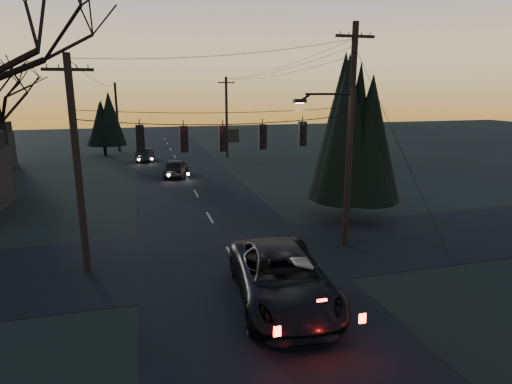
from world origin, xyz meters
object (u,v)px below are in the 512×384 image
object	(u,v)px
utility_pole_far_r	(227,157)
sedan_oncoming_b	(145,155)
suv_near	(282,278)
utility_pole_left	(88,271)
evergreen_right	(351,134)
sedan_oncoming_a	(176,168)
utility_pole_right	(345,244)
utility_pole_far_l	(120,151)

from	to	relation	value
utility_pole_far_r	sedan_oncoming_b	world-z (taller)	utility_pole_far_r
suv_near	utility_pole_left	bearing A→B (deg)	151.26
suv_near	sedan_oncoming_b	xyz separation A→B (m)	(-4.00, 32.27, -0.26)
evergreen_right	sedan_oncoming_a	world-z (taller)	evergreen_right
utility_pole_right	sedan_oncoming_b	size ratio (longest dim) A/B	2.53
utility_pole_left	suv_near	world-z (taller)	utility_pole_left
sedan_oncoming_b	utility_pole_right	bearing A→B (deg)	116.24
utility_pole_far_r	utility_pole_far_l	world-z (taller)	utility_pole_far_r
utility_pole_far_l	evergreen_right	xyz separation A→B (m)	(13.49, -32.24, 4.82)
evergreen_right	suv_near	world-z (taller)	evergreen_right
utility_pole_left	utility_pole_far_l	xyz separation A→B (m)	(0.00, 36.00, 0.00)
utility_pole_far_l	sedan_oncoming_a	world-z (taller)	utility_pole_far_l
suv_near	utility_pole_far_l	bearing A→B (deg)	104.88
utility_pole_far_r	sedan_oncoming_b	size ratio (longest dim) A/B	2.15
utility_pole_far_r	utility_pole_far_l	xyz separation A→B (m)	(-11.50, 8.00, 0.00)
utility_pole_far_l	utility_pole_far_r	bearing A→B (deg)	-34.82
utility_pole_far_r	utility_pole_right	bearing A→B (deg)	-90.00
utility_pole_left	utility_pole_far_l	size ratio (longest dim) A/B	1.06
sedan_oncoming_a	sedan_oncoming_b	world-z (taller)	sedan_oncoming_a
utility_pole_far_r	evergreen_right	distance (m)	24.80
utility_pole_right	sedan_oncoming_b	distance (m)	29.01
utility_pole_left	sedan_oncoming_a	world-z (taller)	utility_pole_left
utility_pole_right	utility_pole_far_r	world-z (taller)	utility_pole_right
utility_pole_left	sedan_oncoming_a	bearing A→B (deg)	74.47
utility_pole_right	evergreen_right	distance (m)	6.43
suv_near	sedan_oncoming_a	distance (m)	23.37
evergreen_right	sedan_oncoming_a	size ratio (longest dim) A/B	1.92
evergreen_right	sedan_oncoming_a	distance (m)	17.58
suv_near	sedan_oncoming_b	world-z (taller)	suv_near
utility_pole_left	sedan_oncoming_b	size ratio (longest dim) A/B	2.15
utility_pole_far_l	suv_near	xyz separation A→B (m)	(6.80, -40.61, 0.91)
utility_pole_far_l	sedan_oncoming_a	xyz separation A→B (m)	(5.20, -17.29, 0.75)
suv_near	utility_pole_right	bearing A→B (deg)	49.79
utility_pole_right	suv_near	distance (m)	6.64
evergreen_right	sedan_oncoming_b	world-z (taller)	evergreen_right
utility_pole_far_r	suv_near	world-z (taller)	utility_pole_far_r
utility_pole_right	sedan_oncoming_a	size ratio (longest dim) A/B	2.27
evergreen_right	suv_near	distance (m)	11.40
sedan_oncoming_a	utility_pole_left	bearing A→B (deg)	86.74
utility_pole_far_l	evergreen_right	bearing A→B (deg)	-67.29
utility_pole_right	sedan_oncoming_a	distance (m)	19.76
suv_near	sedan_oncoming_b	distance (m)	32.52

